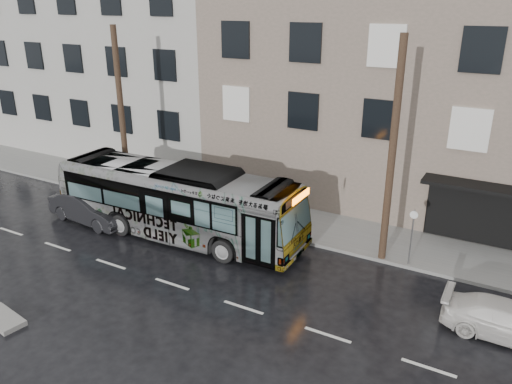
{
  "coord_description": "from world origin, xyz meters",
  "views": [
    {
      "loc": [
        10.99,
        -15.44,
        10.17
      ],
      "look_at": [
        0.9,
        2.5,
        2.31
      ],
      "focal_mm": 35.0,
      "sensor_mm": 36.0,
      "label": 1
    }
  ],
  "objects_px": {
    "dark_sedan": "(91,207)",
    "utility_pole_rear": "(122,116)",
    "utility_pole_front": "(392,154)",
    "sign_post": "(411,237)",
    "bus": "(177,201)",
    "white_sedan": "(508,321)"
  },
  "relations": [
    {
      "from": "utility_pole_front",
      "to": "dark_sedan",
      "type": "height_order",
      "value": "utility_pole_front"
    },
    {
      "from": "bus",
      "to": "dark_sedan",
      "type": "height_order",
      "value": "bus"
    },
    {
      "from": "bus",
      "to": "utility_pole_rear",
      "type": "bearing_deg",
      "value": 65.31
    },
    {
      "from": "sign_post",
      "to": "dark_sedan",
      "type": "height_order",
      "value": "sign_post"
    },
    {
      "from": "utility_pole_rear",
      "to": "bus",
      "type": "relative_size",
      "value": 0.74
    },
    {
      "from": "utility_pole_front",
      "to": "utility_pole_rear",
      "type": "relative_size",
      "value": 1.0
    },
    {
      "from": "sign_post",
      "to": "white_sedan",
      "type": "bearing_deg",
      "value": -38.18
    },
    {
      "from": "utility_pole_rear",
      "to": "bus",
      "type": "xyz_separation_m",
      "value": [
        5.06,
        -2.18,
        -2.96
      ]
    },
    {
      "from": "sign_post",
      "to": "white_sedan",
      "type": "relative_size",
      "value": 0.59
    },
    {
      "from": "white_sedan",
      "to": "dark_sedan",
      "type": "height_order",
      "value": "dark_sedan"
    },
    {
      "from": "bus",
      "to": "dark_sedan",
      "type": "xyz_separation_m",
      "value": [
        -4.65,
        -0.89,
        -0.93
      ]
    },
    {
      "from": "white_sedan",
      "to": "utility_pole_rear",
      "type": "bearing_deg",
      "value": 80.44
    },
    {
      "from": "utility_pole_rear",
      "to": "white_sedan",
      "type": "distance_m",
      "value": 19.63
    },
    {
      "from": "dark_sedan",
      "to": "utility_pole_rear",
      "type": "bearing_deg",
      "value": 12.02
    },
    {
      "from": "utility_pole_front",
      "to": "bus",
      "type": "bearing_deg",
      "value": -166.29
    },
    {
      "from": "sign_post",
      "to": "bus",
      "type": "xyz_separation_m",
      "value": [
        -10.04,
        -2.18,
        0.34
      ]
    },
    {
      "from": "white_sedan",
      "to": "bus",
      "type": "bearing_deg",
      "value": 86.01
    },
    {
      "from": "bus",
      "to": "utility_pole_front",
      "type": "bearing_deg",
      "value": -77.7
    },
    {
      "from": "utility_pole_front",
      "to": "sign_post",
      "type": "bearing_deg",
      "value": 0.0
    },
    {
      "from": "utility_pole_rear",
      "to": "bus",
      "type": "height_order",
      "value": "utility_pole_rear"
    },
    {
      "from": "utility_pole_front",
      "to": "dark_sedan",
      "type": "distance_m",
      "value": 14.46
    },
    {
      "from": "white_sedan",
      "to": "utility_pole_front",
      "type": "bearing_deg",
      "value": 58.07
    }
  ]
}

